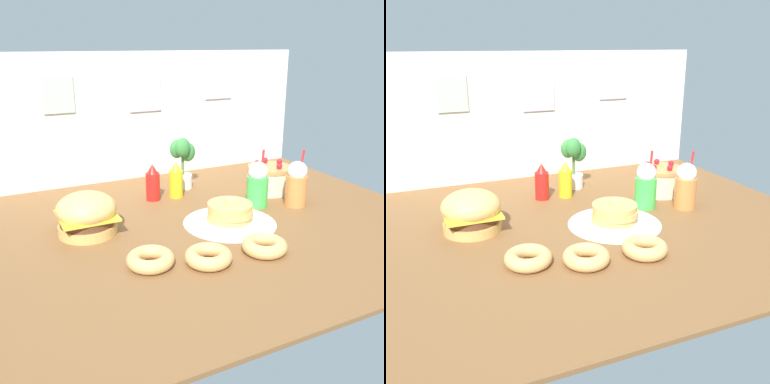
# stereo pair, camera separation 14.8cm
# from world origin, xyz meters

# --- Properties ---
(ground_plane) EXTENTS (2.45, 1.97, 0.02)m
(ground_plane) POSITION_xyz_m (0.00, 0.00, -0.01)
(ground_plane) COLOR brown
(back_wall) EXTENTS (2.45, 0.04, 0.87)m
(back_wall) POSITION_xyz_m (-0.00, 0.98, 0.44)
(back_wall) COLOR silver
(back_wall) RESTS_ON ground_plane
(doily_mat) EXTENTS (0.50, 0.50, 0.00)m
(doily_mat) POSITION_xyz_m (0.10, -0.05, 0.00)
(doily_mat) COLOR white
(doily_mat) RESTS_ON ground_plane
(burger) EXTENTS (0.30, 0.30, 0.22)m
(burger) POSITION_xyz_m (-0.62, 0.16, 0.10)
(burger) COLOR #DBA859
(burger) RESTS_ON ground_plane
(pancake_stack) EXTENTS (0.39, 0.39, 0.14)m
(pancake_stack) POSITION_xyz_m (0.10, -0.05, 0.05)
(pancake_stack) COLOR white
(pancake_stack) RESTS_ON doily_mat
(layer_cake) EXTENTS (0.29, 0.29, 0.21)m
(layer_cake) POSITION_xyz_m (0.60, 0.29, 0.09)
(layer_cake) COLOR beige
(layer_cake) RESTS_ON ground_plane
(ketchup_bottle) EXTENTS (0.09, 0.09, 0.23)m
(ketchup_bottle) POSITION_xyz_m (-0.14, 0.48, 0.11)
(ketchup_bottle) COLOR red
(ketchup_bottle) RESTS_ON ground_plane
(mustard_bottle) EXTENTS (0.09, 0.09, 0.23)m
(mustard_bottle) POSITION_xyz_m (0.01, 0.47, 0.11)
(mustard_bottle) COLOR yellow
(mustard_bottle) RESTS_ON ground_plane
(cream_soda_cup) EXTENTS (0.13, 0.13, 0.34)m
(cream_soda_cup) POSITION_xyz_m (0.38, 0.11, 0.13)
(cream_soda_cup) COLOR green
(cream_soda_cup) RESTS_ON ground_plane
(orange_float_cup) EXTENTS (0.13, 0.13, 0.34)m
(orange_float_cup) POSITION_xyz_m (0.59, 0.01, 0.13)
(orange_float_cup) COLOR orange
(orange_float_cup) RESTS_ON ground_plane
(donut_pink_glaze) EXTENTS (0.21, 0.21, 0.06)m
(donut_pink_glaze) POSITION_xyz_m (-0.46, -0.31, 0.03)
(donut_pink_glaze) COLOR tan
(donut_pink_glaze) RESTS_ON ground_plane
(donut_chocolate) EXTENTS (0.21, 0.21, 0.06)m
(donut_chocolate) POSITION_xyz_m (-0.22, -0.40, 0.03)
(donut_chocolate) COLOR tan
(donut_chocolate) RESTS_ON ground_plane
(donut_vanilla) EXTENTS (0.21, 0.21, 0.06)m
(donut_vanilla) POSITION_xyz_m (0.06, -0.42, 0.03)
(donut_vanilla) COLOR tan
(donut_vanilla) RESTS_ON ground_plane
(potted_plant) EXTENTS (0.17, 0.14, 0.35)m
(potted_plant) POSITION_xyz_m (0.13, 0.61, 0.19)
(potted_plant) COLOR white
(potted_plant) RESTS_ON ground_plane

